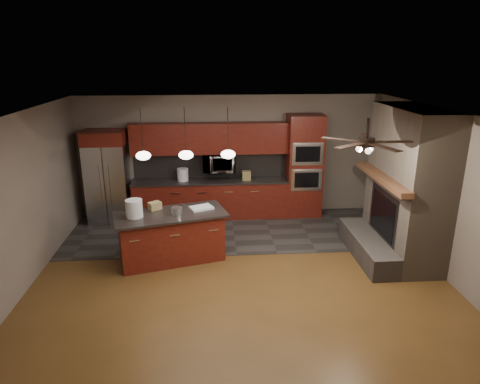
{
  "coord_description": "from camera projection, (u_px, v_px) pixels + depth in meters",
  "views": [
    {
      "loc": [
        -0.48,
        -6.78,
        3.67
      ],
      "look_at": [
        0.06,
        0.6,
        1.28
      ],
      "focal_mm": 32.0,
      "sensor_mm": 36.0,
      "label": 1
    }
  ],
  "objects": [
    {
      "name": "ground",
      "position": [
        239.0,
        271.0,
        7.6
      ],
      "size": [
        7.0,
        7.0,
        0.0
      ],
      "primitive_type": "plane",
      "color": "brown",
      "rests_on": "ground"
    },
    {
      "name": "ceiling",
      "position": [
        239.0,
        112.0,
        6.73
      ],
      "size": [
        7.0,
        6.0,
        0.02
      ],
      "primitive_type": "cube",
      "color": "white",
      "rests_on": "back_wall"
    },
    {
      "name": "back_wall",
      "position": [
        230.0,
        156.0,
        10.01
      ],
      "size": [
        7.0,
        0.02,
        2.8
      ],
      "primitive_type": "cube",
      "color": "gray",
      "rests_on": "ground"
    },
    {
      "name": "right_wall",
      "position": [
        440.0,
        191.0,
        7.41
      ],
      "size": [
        0.02,
        6.0,
        2.8
      ],
      "primitive_type": "cube",
      "color": "gray",
      "rests_on": "ground"
    },
    {
      "name": "left_wall",
      "position": [
        24.0,
        201.0,
        6.93
      ],
      "size": [
        0.02,
        6.0,
        2.8
      ],
      "primitive_type": "cube",
      "color": "gray",
      "rests_on": "ground"
    },
    {
      "name": "slate_tile_patch",
      "position": [
        233.0,
        231.0,
        9.3
      ],
      "size": [
        7.0,
        2.4,
        0.01
      ],
      "primitive_type": "cube",
      "color": "#322F2D",
      "rests_on": "ground"
    },
    {
      "name": "fireplace_column",
      "position": [
        404.0,
        191.0,
        7.79
      ],
      "size": [
        1.3,
        2.1,
        2.8
      ],
      "color": "#776755",
      "rests_on": "ground"
    },
    {
      "name": "back_cabinetry",
      "position": [
        210.0,
        180.0,
        9.89
      ],
      "size": [
        3.59,
        0.64,
        2.2
      ],
      "color": "maroon",
      "rests_on": "ground"
    },
    {
      "name": "oven_tower",
      "position": [
        304.0,
        166.0,
        9.9
      ],
      "size": [
        0.8,
        0.63,
        2.38
      ],
      "color": "maroon",
      "rests_on": "ground"
    },
    {
      "name": "microwave",
      "position": [
        219.0,
        163.0,
        9.79
      ],
      "size": [
        0.73,
        0.41,
        0.5
      ],
      "primitive_type": "imported",
      "color": "silver",
      "rests_on": "back_cabinetry"
    },
    {
      "name": "refrigerator",
      "position": [
        108.0,
        177.0,
        9.57
      ],
      "size": [
        0.9,
        0.75,
        2.09
      ],
      "color": "silver",
      "rests_on": "ground"
    },
    {
      "name": "kitchen_island",
      "position": [
        171.0,
        236.0,
        7.88
      ],
      "size": [
        2.16,
        1.4,
        0.92
      ],
      "rotation": [
        0.0,
        0.0,
        0.27
      ],
      "color": "maroon",
      "rests_on": "ground"
    },
    {
      "name": "white_bucket",
      "position": [
        134.0,
        209.0,
        7.52
      ],
      "size": [
        0.4,
        0.4,
        0.32
      ],
      "primitive_type": "cylinder",
      "rotation": [
        0.0,
        0.0,
        0.46
      ],
      "color": "silver",
      "rests_on": "kitchen_island"
    },
    {
      "name": "paint_can",
      "position": [
        177.0,
        211.0,
        7.68
      ],
      "size": [
        0.26,
        0.26,
        0.13
      ],
      "primitive_type": "cylinder",
      "rotation": [
        0.0,
        0.0,
        0.55
      ],
      "color": "silver",
      "rests_on": "kitchen_island"
    },
    {
      "name": "paint_tray",
      "position": [
        201.0,
        208.0,
        7.97
      ],
      "size": [
        0.48,
        0.42,
        0.04
      ],
      "primitive_type": "cube",
      "rotation": [
        0.0,
        0.0,
        0.41
      ],
      "color": "white",
      "rests_on": "kitchen_island"
    },
    {
      "name": "cardboard_box",
      "position": [
        155.0,
        206.0,
        7.92
      ],
      "size": [
        0.27,
        0.26,
        0.14
      ],
      "primitive_type": "cube",
      "rotation": [
        0.0,
        0.0,
        0.62
      ],
      "color": "#99844F",
      "rests_on": "kitchen_island"
    },
    {
      "name": "counter_bucket",
      "position": [
        183.0,
        175.0,
        9.76
      ],
      "size": [
        0.26,
        0.26,
        0.28
      ],
      "primitive_type": "cylinder",
      "rotation": [
        0.0,
        0.0,
        0.04
      ],
      "color": "white",
      "rests_on": "back_cabinetry"
    },
    {
      "name": "counter_box",
      "position": [
        246.0,
        176.0,
        9.83
      ],
      "size": [
        0.2,
        0.16,
        0.21
      ],
      "primitive_type": "cube",
      "rotation": [
        0.0,
        0.0,
        0.03
      ],
      "color": "olive",
      "rests_on": "back_cabinetry"
    },
    {
      "name": "pendant_left",
      "position": [
        143.0,
        155.0,
        7.54
      ],
      "size": [
        0.26,
        0.26,
        0.92
      ],
      "color": "black",
      "rests_on": "ceiling"
    },
    {
      "name": "pendant_center",
      "position": [
        186.0,
        155.0,
        7.59
      ],
      "size": [
        0.26,
        0.26,
        0.92
      ],
      "color": "black",
      "rests_on": "ceiling"
    },
    {
      "name": "pendant_right",
      "position": [
        228.0,
        154.0,
        7.65
      ],
      "size": [
        0.26,
        0.26,
        0.92
      ],
      "color": "black",
      "rests_on": "ceiling"
    },
    {
      "name": "ceiling_fan",
      "position": [
        367.0,
        142.0,
        6.2
      ],
      "size": [
        1.27,
        1.33,
        0.41
      ],
      "color": "black",
      "rests_on": "ceiling"
    }
  ]
}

